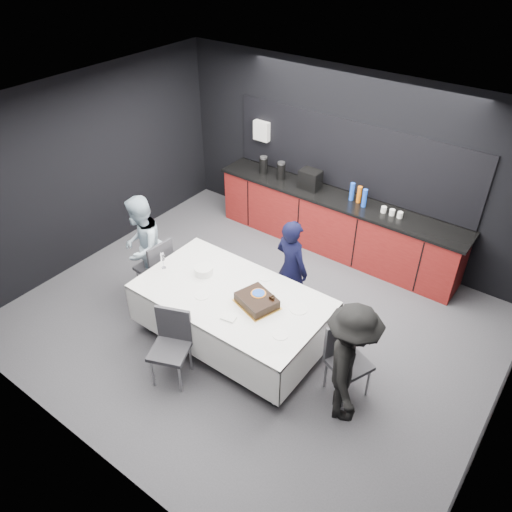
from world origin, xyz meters
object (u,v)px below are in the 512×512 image
(chair_left, at_px, (157,265))
(person_right, at_px, (350,364))
(cake_assembly, at_px, (257,301))
(champagne_flute, at_px, (163,258))
(person_left, at_px, (142,247))
(plate_stack, at_px, (204,271))
(person_center, at_px, (291,268))
(party_table, at_px, (232,302))
(chair_right, at_px, (345,354))
(chair_near, at_px, (172,341))

(chair_left, distance_m, person_right, 3.09)
(cake_assembly, relative_size, champagne_flute, 2.56)
(person_left, bearing_deg, person_right, 57.16)
(champagne_flute, relative_size, chair_left, 0.24)
(cake_assembly, relative_size, chair_left, 0.62)
(plate_stack, bearing_deg, person_center, 46.23)
(person_center, bearing_deg, cake_assembly, 108.98)
(party_table, xyz_separation_m, chair_right, (1.48, 0.17, -0.11))
(chair_left, distance_m, chair_right, 2.88)
(party_table, distance_m, chair_right, 1.49)
(person_right, bearing_deg, party_table, 58.93)
(chair_left, bearing_deg, champagne_flute, -28.35)
(chair_near, bearing_deg, champagne_flute, 138.26)
(party_table, distance_m, chair_near, 0.87)
(chair_left, xyz_separation_m, chair_near, (1.19, -0.93, 0.00))
(chair_left, distance_m, chair_near, 1.50)
(cake_assembly, relative_size, plate_stack, 2.46)
(chair_left, bearing_deg, person_left, -171.96)
(party_table, distance_m, champagne_flute, 1.07)
(cake_assembly, bearing_deg, person_left, 178.96)
(plate_stack, bearing_deg, party_table, -10.80)
(chair_near, relative_size, person_right, 0.61)
(person_right, bearing_deg, champagne_flute, 63.00)
(chair_near, distance_m, person_left, 1.68)
(plate_stack, distance_m, person_right, 2.21)
(chair_right, bearing_deg, chair_near, -149.51)
(plate_stack, distance_m, person_center, 1.14)
(cake_assembly, relative_size, chair_right, 0.62)
(plate_stack, xyz_separation_m, person_left, (-1.10, -0.04, -0.07))
(plate_stack, relative_size, chair_near, 0.25)
(plate_stack, height_order, chair_left, chair_left)
(chair_left, height_order, person_center, person_center)
(champagne_flute, height_order, chair_near, champagne_flute)
(cake_assembly, xyz_separation_m, chair_near, (-0.58, -0.86, -0.31))
(party_table, relative_size, chair_near, 2.51)
(champagne_flute, relative_size, person_left, 0.15)
(plate_stack, relative_size, chair_left, 0.25)
(party_table, distance_m, chair_left, 1.41)
(chair_near, xyz_separation_m, person_center, (0.48, 1.76, 0.18))
(cake_assembly, height_order, chair_left, cake_assembly)
(person_center, relative_size, person_right, 0.96)
(cake_assembly, height_order, champagne_flute, champagne_flute)
(plate_stack, xyz_separation_m, chair_near, (0.31, -0.93, -0.30))
(party_table, xyz_separation_m, chair_near, (-0.22, -0.83, -0.11))
(person_center, xyz_separation_m, person_right, (1.41, -1.05, 0.03))
(cake_assembly, bearing_deg, party_table, -176.18)
(plate_stack, bearing_deg, chair_right, 1.87)
(cake_assembly, xyz_separation_m, person_center, (-0.10, 0.90, -0.12))
(party_table, height_order, cake_assembly, cake_assembly)
(person_left, bearing_deg, cake_assembly, 59.42)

